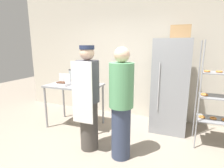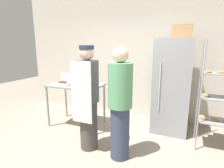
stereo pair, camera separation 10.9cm
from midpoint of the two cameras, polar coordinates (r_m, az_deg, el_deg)
ground_plane at (r=2.82m, az=-3.43°, el=-25.24°), size 14.00×14.00×0.00m
back_wall at (r=4.32m, az=9.41°, el=9.43°), size 6.40×0.12×3.05m
refrigerator at (r=3.70m, az=19.66°, el=-0.81°), size 0.69×0.67×1.86m
baking_rack at (r=3.38m, az=32.09°, el=-3.85°), size 0.57×0.45×1.82m
prep_counter at (r=3.83m, az=-10.90°, el=-1.67°), size 1.13×0.70×0.93m
donut_box at (r=3.77m, az=-14.73°, el=0.37°), size 0.27×0.20×0.24m
blender_pitcher at (r=4.06m, az=-11.89°, el=2.51°), size 0.12×0.12×0.29m
binder_stack at (r=3.75m, az=-8.21°, el=0.56°), size 0.28×0.23×0.09m
cardboard_storage_box at (r=3.66m, az=22.80°, el=15.41°), size 0.37×0.30×0.25m
person_baker at (r=2.88m, az=-6.83°, el=-4.36°), size 0.37×0.39×1.73m
person_customer at (r=2.63m, az=3.86°, el=-6.53°), size 0.36×0.36×1.71m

